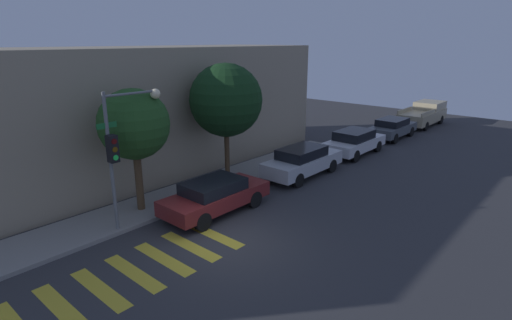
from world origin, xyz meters
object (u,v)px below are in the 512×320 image
object	(u,v)px
sedan_near_corner	(215,195)
sedan_tail_of_row	(392,128)
pickup_truck	(424,114)
tree_near_corner	(134,125)
sedan_middle	(303,161)
sedan_far_end	(354,142)
tree_midblock	(226,100)
traffic_light_pole	(123,138)

from	to	relation	value
sedan_near_corner	sedan_tail_of_row	distance (m)	16.35
pickup_truck	sedan_tail_of_row	bearing A→B (deg)	180.00
pickup_truck	tree_near_corner	distance (m)	24.33
sedan_middle	sedan_tail_of_row	size ratio (longest dim) A/B	1.07
sedan_near_corner	sedan_middle	world-z (taller)	sedan_middle
sedan_far_end	tree_midblock	distance (m)	9.01
tree_near_corner	tree_midblock	world-z (taller)	tree_midblock
sedan_tail_of_row	pickup_truck	bearing A→B (deg)	-0.00
traffic_light_pole	pickup_truck	xyz separation A→B (m)	(25.12, -1.27, -2.42)
traffic_light_pole	tree_near_corner	bearing A→B (deg)	42.45
traffic_light_pole	sedan_far_end	world-z (taller)	traffic_light_pole
sedan_far_end	sedan_tail_of_row	xyz separation A→B (m)	(5.33, 0.00, -0.03)
sedan_tail_of_row	tree_near_corner	size ratio (longest dim) A/B	0.91
traffic_light_pole	sedan_middle	size ratio (longest dim) A/B	1.05
tree_near_corner	tree_midblock	bearing A→B (deg)	0.00
sedan_tail_of_row	tree_midblock	size ratio (longest dim) A/B	0.80
sedan_middle	pickup_truck	world-z (taller)	pickup_truck
sedan_tail_of_row	pickup_truck	xyz separation A→B (m)	(5.88, -0.00, 0.15)
sedan_far_end	tree_near_corner	bearing A→B (deg)	170.25
traffic_light_pole	tree_midblock	distance (m)	5.84
sedan_middle	sedan_tail_of_row	bearing A→B (deg)	0.00
tree_midblock	sedan_tail_of_row	bearing A→B (deg)	-9.31
sedan_tail_of_row	pickup_truck	size ratio (longest dim) A/B	0.80
sedan_far_end	pickup_truck	distance (m)	11.21
sedan_far_end	sedan_tail_of_row	distance (m)	5.33
sedan_tail_of_row	pickup_truck	distance (m)	5.88
sedan_middle	tree_midblock	bearing A→B (deg)	143.16
tree_midblock	sedan_near_corner	bearing A→B (deg)	-142.07
pickup_truck	sedan_middle	bearing A→B (deg)	180.00
sedan_tail_of_row	pickup_truck	world-z (taller)	pickup_truck
traffic_light_pole	sedan_near_corner	bearing A→B (deg)	-23.64
sedan_middle	sedan_tail_of_row	world-z (taller)	sedan_middle
tree_near_corner	pickup_truck	bearing A→B (deg)	-5.25
sedan_tail_of_row	tree_near_corner	world-z (taller)	tree_near_corner
sedan_middle	sedan_far_end	bearing A→B (deg)	0.00
pickup_truck	tree_midblock	size ratio (longest dim) A/B	0.99
sedan_tail_of_row	tree_midblock	xyz separation A→B (m)	(-13.51, 2.21, 3.11)
sedan_middle	sedan_tail_of_row	xyz separation A→B (m)	(10.55, 0.00, -0.05)
sedan_middle	traffic_light_pole	bearing A→B (deg)	171.70
sedan_middle	tree_midblock	xyz separation A→B (m)	(-2.95, 2.21, 3.06)
sedan_near_corner	tree_near_corner	distance (m)	3.98
pickup_truck	sedan_near_corner	bearing A→B (deg)	180.00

